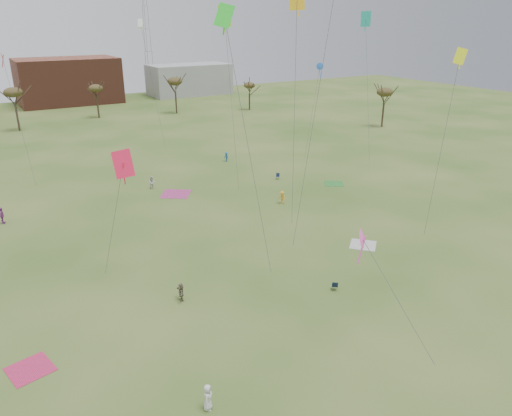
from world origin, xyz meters
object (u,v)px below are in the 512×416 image
camp_chair_center (335,287)px  camp_chair_right (278,177)px  flyer_near_left (208,397)px  radio_tower (146,28)px

camp_chair_center → camp_chair_right: (13.07, 28.77, 0.00)m
flyer_near_left → radio_tower: bearing=22.0°
camp_chair_right → radio_tower: bearing=119.5°
camp_chair_center → camp_chair_right: bearing=-77.8°
camp_chair_center → camp_chair_right: same height
flyer_near_left → camp_chair_center: size_ratio=1.99×
radio_tower → camp_chair_right: bearing=-98.6°
flyer_near_left → camp_chair_right: bearing=1.7°
flyer_near_left → camp_chair_center: bearing=-25.6°
camp_chair_right → camp_chair_center: bearing=-76.4°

